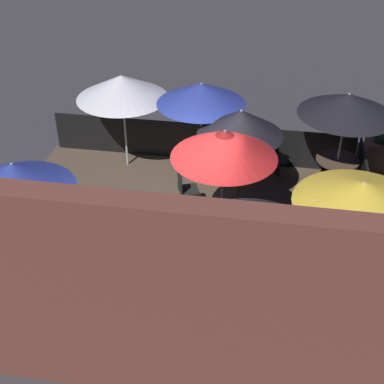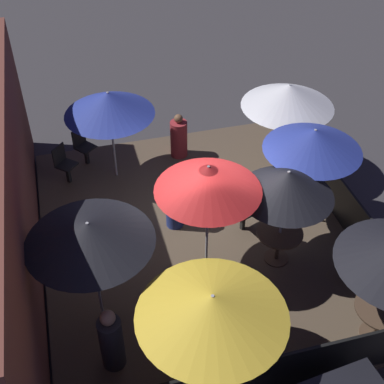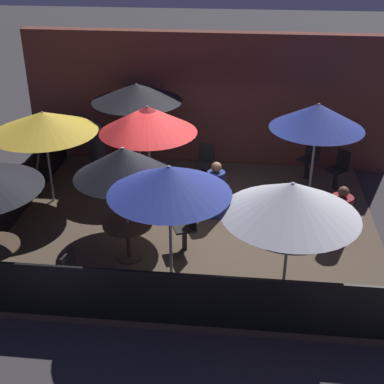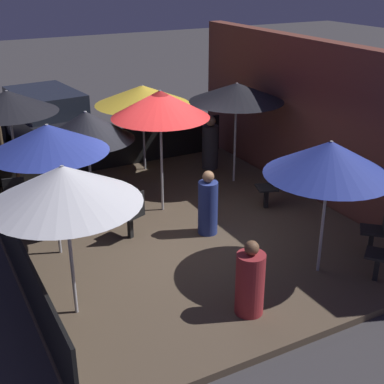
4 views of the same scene
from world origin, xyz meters
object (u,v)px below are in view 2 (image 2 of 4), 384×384
at_px(dining_table_1, 279,238).
at_px(patio_chair_3, 242,209).
at_px(patio_umbrella_1, 287,184).
at_px(patio_chair_1, 64,163).
at_px(patron_1, 179,138).
at_px(dining_table_0, 382,313).
at_px(patron_0, 111,341).
at_px(patio_chair_0, 97,234).
at_px(patio_umbrella_2, 109,103).
at_px(patio_chair_2, 358,257).
at_px(patron_2, 174,205).
at_px(patio_umbrella_7, 314,140).
at_px(patio_umbrella_3, 89,232).
at_px(patio_umbrella_5, 212,306).
at_px(patio_chair_4, 83,145).
at_px(patio_umbrella_6, 289,95).
at_px(patio_umbrella_4, 208,178).

xyz_separation_m(dining_table_1, patio_chair_3, (1.05, 0.40, -0.07)).
distance_m(dining_table_1, patio_chair_3, 1.12).
relative_size(patio_umbrella_1, patio_chair_1, 2.33).
height_order(patio_umbrella_1, patron_1, patio_umbrella_1).
height_order(dining_table_0, patron_0, patron_0).
relative_size(patio_chair_0, patio_chair_3, 0.97).
distance_m(patio_umbrella_2, patio_chair_2, 6.02).
bearing_deg(patron_2, patio_umbrella_7, -41.21).
xyz_separation_m(patio_umbrella_3, patio_umbrella_5, (-1.68, -1.51, -0.24)).
relative_size(dining_table_0, patron_1, 0.82).
height_order(patio_chair_0, patio_chair_4, patio_chair_4).
height_order(patio_umbrella_1, patron_0, patio_umbrella_1).
relative_size(dining_table_0, patio_chair_0, 1.05).
xyz_separation_m(patio_chair_0, patio_chair_2, (-1.89, -4.69, 0.00)).
relative_size(patio_chair_3, patron_2, 0.76).
height_order(patio_umbrella_5, dining_table_0, patio_umbrella_5).
bearing_deg(patron_0, patio_umbrella_3, 125.40).
distance_m(patio_umbrella_6, patio_chair_1, 5.29).
bearing_deg(dining_table_1, patio_umbrella_5, 136.78).
relative_size(patio_umbrella_2, patron_0, 1.70).
xyz_separation_m(patio_umbrella_1, dining_table_1, (-0.00, -0.00, -1.35)).
bearing_deg(patio_umbrella_4, patio_umbrella_2, 20.60).
xyz_separation_m(dining_table_0, patio_chair_4, (6.33, 4.31, -0.07)).
bearing_deg(patron_2, patio_umbrella_3, -162.04).
height_order(patio_umbrella_2, patio_chair_4, patio_umbrella_2).
height_order(patio_chair_0, patron_1, patron_1).
distance_m(dining_table_1, patio_chair_0, 3.58).
bearing_deg(patio_umbrella_3, patio_umbrella_6, -55.62).
relative_size(patio_umbrella_6, patron_0, 1.73).
bearing_deg(patio_chair_0, patio_umbrella_2, 91.08).
bearing_deg(patio_umbrella_5, patron_2, -4.76).
bearing_deg(patio_chair_1, patio_chair_4, 94.74).
distance_m(patio_umbrella_4, patio_chair_0, 2.79).
distance_m(patio_chair_4, patron_0, 5.71).
relative_size(patio_chair_4, patron_1, 0.80).
distance_m(patio_umbrella_1, patio_umbrella_3, 3.58).
bearing_deg(patio_chair_4, dining_table_1, 0.00).
relative_size(patio_umbrella_3, patio_chair_2, 2.50).
distance_m(dining_table_0, patio_chair_0, 5.44).
distance_m(patio_umbrella_7, patio_chair_1, 5.66).
height_order(patio_chair_1, patron_1, patron_1).
relative_size(patio_chair_0, patio_chair_4, 0.98).
distance_m(patio_chair_1, patio_chair_2, 6.73).
bearing_deg(patio_umbrella_1, patio_chair_0, 71.97).
relative_size(patio_chair_3, patio_chair_4, 1.01).
distance_m(patio_umbrella_7, patio_chair_4, 5.60).
relative_size(patio_umbrella_4, patio_chair_2, 2.71).
bearing_deg(patio_umbrella_5, dining_table_0, -89.11).
bearing_deg(patron_1, patio_umbrella_4, -138.81).
height_order(patio_umbrella_1, patio_umbrella_3, patio_umbrella_3).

